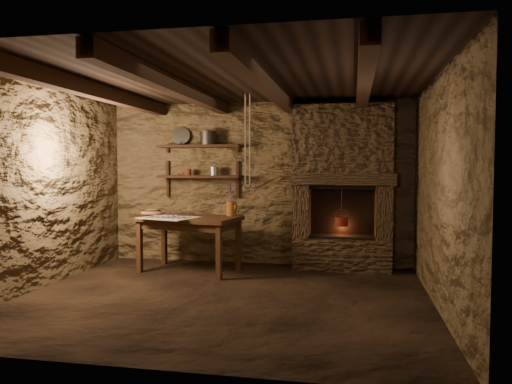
% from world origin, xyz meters
% --- Properties ---
extents(floor, '(4.50, 4.50, 0.00)m').
position_xyz_m(floor, '(0.00, 0.00, 0.00)').
color(floor, black).
rests_on(floor, ground).
extents(back_wall, '(4.50, 0.04, 2.40)m').
position_xyz_m(back_wall, '(0.00, 2.00, 1.20)').
color(back_wall, brown).
rests_on(back_wall, floor).
extents(front_wall, '(4.50, 0.04, 2.40)m').
position_xyz_m(front_wall, '(0.00, -2.00, 1.20)').
color(front_wall, brown).
rests_on(front_wall, floor).
extents(left_wall, '(0.04, 4.00, 2.40)m').
position_xyz_m(left_wall, '(-2.25, 0.00, 1.20)').
color(left_wall, brown).
rests_on(left_wall, floor).
extents(right_wall, '(0.04, 4.00, 2.40)m').
position_xyz_m(right_wall, '(2.25, 0.00, 1.20)').
color(right_wall, brown).
rests_on(right_wall, floor).
extents(ceiling, '(4.50, 4.00, 0.04)m').
position_xyz_m(ceiling, '(0.00, 0.00, 2.40)').
color(ceiling, black).
rests_on(ceiling, back_wall).
extents(beam_far_left, '(0.14, 3.95, 0.16)m').
position_xyz_m(beam_far_left, '(-1.50, 0.00, 2.31)').
color(beam_far_left, black).
rests_on(beam_far_left, ceiling).
extents(beam_mid_left, '(0.14, 3.95, 0.16)m').
position_xyz_m(beam_mid_left, '(-0.50, 0.00, 2.31)').
color(beam_mid_left, black).
rests_on(beam_mid_left, ceiling).
extents(beam_mid_right, '(0.14, 3.95, 0.16)m').
position_xyz_m(beam_mid_right, '(0.50, 0.00, 2.31)').
color(beam_mid_right, black).
rests_on(beam_mid_right, ceiling).
extents(beam_far_right, '(0.14, 3.95, 0.16)m').
position_xyz_m(beam_far_right, '(1.50, 0.00, 2.31)').
color(beam_far_right, black).
rests_on(beam_far_right, ceiling).
extents(shelf_lower, '(1.25, 0.30, 0.04)m').
position_xyz_m(shelf_lower, '(-0.85, 1.84, 1.30)').
color(shelf_lower, black).
rests_on(shelf_lower, back_wall).
extents(shelf_upper, '(1.25, 0.30, 0.04)m').
position_xyz_m(shelf_upper, '(-0.85, 1.84, 1.75)').
color(shelf_upper, black).
rests_on(shelf_upper, back_wall).
extents(hearth, '(1.43, 0.51, 2.30)m').
position_xyz_m(hearth, '(1.25, 1.77, 1.23)').
color(hearth, '#322519').
rests_on(hearth, floor).
extents(work_table, '(1.45, 0.99, 0.76)m').
position_xyz_m(work_table, '(-0.81, 1.24, 0.41)').
color(work_table, black).
rests_on(work_table, floor).
extents(linen_cloth, '(0.83, 0.74, 0.01)m').
position_xyz_m(linen_cloth, '(-1.01, 0.99, 0.77)').
color(linen_cloth, silver).
rests_on(linen_cloth, work_table).
extents(pewter_cutlery_row, '(0.62, 0.39, 0.01)m').
position_xyz_m(pewter_cutlery_row, '(-1.01, 0.97, 0.78)').
color(pewter_cutlery_row, gray).
rests_on(pewter_cutlery_row, linen_cloth).
extents(drinking_glasses, '(0.22, 0.07, 0.09)m').
position_xyz_m(drinking_glasses, '(-0.99, 1.13, 0.82)').
color(drinking_glasses, silver).
rests_on(drinking_glasses, linen_cloth).
extents(stoneware_jug, '(0.17, 0.17, 0.46)m').
position_xyz_m(stoneware_jug, '(-0.26, 1.42, 0.96)').
color(stoneware_jug, '#92551C').
rests_on(stoneware_jug, work_table).
extents(wooden_bowl, '(0.34, 0.34, 0.11)m').
position_xyz_m(wooden_bowl, '(-1.39, 1.30, 0.80)').
color(wooden_bowl, '#AA7049').
rests_on(wooden_bowl, work_table).
extents(iron_stockpot, '(0.26, 0.26, 0.18)m').
position_xyz_m(iron_stockpot, '(-0.71, 1.84, 1.86)').
color(iron_stockpot, '#312E2C').
rests_on(iron_stockpot, shelf_upper).
extents(tin_pan, '(0.29, 0.14, 0.28)m').
position_xyz_m(tin_pan, '(-1.17, 1.94, 1.91)').
color(tin_pan, '#A6A7A1').
rests_on(tin_pan, shelf_upper).
extents(small_kettle, '(0.19, 0.15, 0.19)m').
position_xyz_m(small_kettle, '(-0.62, 1.84, 1.38)').
color(small_kettle, '#A6A7A1').
rests_on(small_kettle, shelf_lower).
extents(rusty_tin, '(0.11, 0.11, 0.10)m').
position_xyz_m(rusty_tin, '(-1.03, 1.84, 1.37)').
color(rusty_tin, '#552411').
rests_on(rusty_tin, shelf_lower).
extents(red_pot, '(0.20, 0.20, 0.54)m').
position_xyz_m(red_pot, '(1.24, 1.72, 0.69)').
color(red_pot, maroon).
rests_on(red_pot, hearth).
extents(hanging_ropes, '(0.08, 0.08, 1.20)m').
position_xyz_m(hanging_ropes, '(0.05, 1.05, 1.80)').
color(hanging_ropes, tan).
rests_on(hanging_ropes, ceiling).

